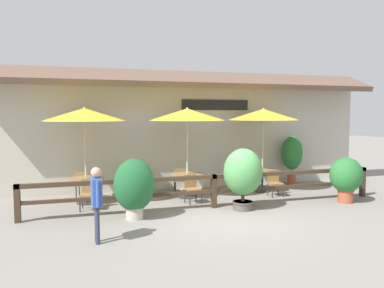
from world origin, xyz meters
The scene contains 20 objects.
ground_plane centered at (0.00, 0.00, 0.00)m, with size 60.00×60.00×0.00m, color gray.
building_facade centered at (0.00, 4.10, 2.16)m, with size 14.28×1.49×4.23m.
patio_railing centered at (0.00, 1.05, 0.70)m, with size 10.40×0.14×0.95m.
patio_umbrella_near centered at (-3.48, 2.66, 2.65)m, with size 2.39×2.39×2.88m.
dining_table_near centered at (-3.48, 2.66, 0.61)m, with size 1.05×1.05×0.76m.
chair_near_streetside centered at (-3.43, 1.87, 0.47)m, with size 0.49×0.49×0.85m.
chair_near_wallside centered at (-3.56, 3.44, 0.47)m, with size 0.51×0.51×0.85m.
patio_umbrella_middle centered at (-0.36, 2.54, 2.65)m, with size 2.39×2.39×2.88m.
dining_table_middle centered at (-0.36, 2.54, 0.61)m, with size 1.05×1.05×0.76m.
chair_middle_streetside centered at (-0.42, 1.80, 0.47)m, with size 0.47×0.47×0.85m.
chair_middle_wallside centered at (-0.38, 3.28, 0.47)m, with size 0.49×0.49×0.85m.
patio_umbrella_far centered at (2.39, 2.72, 2.65)m, with size 2.39×2.39×2.88m.
dining_table_far centered at (2.39, 2.72, 0.61)m, with size 1.05×1.05×0.76m.
chair_far_streetside centered at (2.43, 1.93, 0.47)m, with size 0.45×0.45×0.85m.
chair_far_wallside centered at (2.38, 3.51, 0.47)m, with size 0.49×0.49×0.85m.
potted_plant_tall_tropical centered at (0.69, 0.60, 1.01)m, with size 1.10×0.99×1.72m.
potted_plant_small_flowering centered at (4.04, 0.50, 0.79)m, with size 1.00×0.90×1.37m.
potted_plant_corner_fern centered at (-2.33, 0.55, 0.84)m, with size 1.04×0.93×1.55m.
potted_plant_entrance_palm centered at (4.06, 3.55, 1.15)m, with size 0.80×0.72×1.85m.
pedestrian centered at (-3.32, -1.03, 1.02)m, with size 0.22×0.56×1.59m.
Camera 1 is at (-3.63, -8.82, 2.66)m, focal length 35.00 mm.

